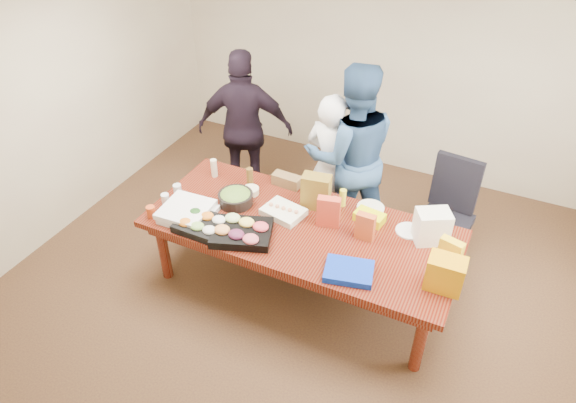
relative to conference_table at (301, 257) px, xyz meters
The scene contains 35 objects.
floor 0.39m from the conference_table, ahead, with size 5.50×5.00×0.02m, color #47301E.
ceiling 2.33m from the conference_table, ahead, with size 5.50×5.00×0.02m, color white.
wall_back 2.68m from the conference_table, 90.00° to the left, with size 5.50×0.04×2.70m, color beige.
wall_left 2.92m from the conference_table, behind, with size 0.04×5.00×2.70m, color beige.
conference_table is the anchor object (origin of this frame).
office_chair 1.48m from the conference_table, 39.69° to the left, with size 0.55×0.55×1.08m, color black.
person_center 1.02m from the conference_table, 95.60° to the left, with size 0.59×0.39×1.62m, color white.
person_right 1.15m from the conference_table, 84.04° to the left, with size 0.94×0.74×1.94m, color #2C4D7A.
person_left 1.71m from the conference_table, 137.03° to the left, with size 1.06×0.44×1.81m, color black.
veggie_tray 0.97m from the conference_table, 152.57° to the right, with size 0.45×0.35×0.07m, color black.
fruit_tray 0.68m from the conference_table, 139.46° to the right, with size 0.51×0.40×0.08m, color black.
sheet_cake 0.47m from the conference_table, 159.99° to the left, with size 0.37×0.27×0.06m, color white.
salad_bowl 0.82m from the conference_table, behind, with size 0.33×0.33×0.11m, color black.
chip_bag_blue 0.81m from the conference_table, 33.16° to the right, with size 0.39×0.29×0.06m, color #0B2FBD.
chip_bag_red 0.57m from the conference_table, 29.72° to the left, with size 0.20×0.08×0.30m, color #CE4128.
chip_bag_yellow 1.39m from the conference_table, ahead, with size 0.19×0.08×0.28m, color yellow.
chip_bag_orange 0.76m from the conference_table, ahead, with size 0.16×0.07×0.26m, color #C55022.
mayo_jar 0.58m from the conference_table, 61.60° to the left, with size 0.09×0.09×0.14m, color white.
mustard_bottle 0.68m from the conference_table, 63.65° to the left, with size 0.06×0.06×0.18m, color yellow.
dressing_bottle 0.93m from the conference_table, 153.99° to the left, with size 0.07×0.07×0.21m, color brown.
ranch_bottle 1.27m from the conference_table, 162.73° to the left, with size 0.06×0.06×0.19m, color beige.
banana_bunch 0.75m from the conference_table, 32.18° to the left, with size 0.26×0.15×0.09m, color #F5FC03.
bread_loaf 0.78m from the conference_table, 127.26° to the left, with size 0.29×0.12×0.11m, color brown.
kraft_bag 0.63m from the conference_table, 89.90° to the left, with size 0.26×0.15×0.34m, color brown.
red_cup 1.44m from the conference_table, 160.40° to the right, with size 0.08×0.08×0.11m, color #C64418.
clear_cup_a 1.39m from the conference_table, 169.34° to the right, with size 0.08×0.08×0.10m, color white.
clear_cup_b 1.35m from the conference_table, behind, with size 0.08×0.08×0.11m, color silver.
pizza_box_lower 1.11m from the conference_table, 161.96° to the right, with size 0.43×0.43×0.05m, color white.
pizza_box_upper 1.15m from the conference_table, 162.55° to the right, with size 0.43×0.43×0.05m, color white.
plate_a 1.03m from the conference_table, 21.01° to the left, with size 0.24×0.24×0.01m, color white.
plate_b 0.80m from the conference_table, 47.19° to the left, with size 0.26×0.26×0.02m, color white.
dip_bowl_a 0.80m from the conference_table, 34.73° to the left, with size 0.14×0.14×0.06m, color #F7EEBE.
dip_bowl_b 0.80m from the conference_table, 159.58° to the left, with size 0.16×0.16×0.06m, color beige.
grocery_bag_white 1.24m from the conference_table, 15.85° to the left, with size 0.28×0.20×0.30m, color white.
grocery_bag_yellow 1.41m from the conference_table, ahead, with size 0.28×0.20×0.28m, color orange.
Camera 1 is at (1.43, -3.28, 3.70)m, focal length 32.24 mm.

